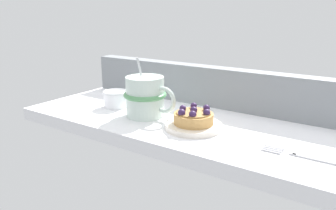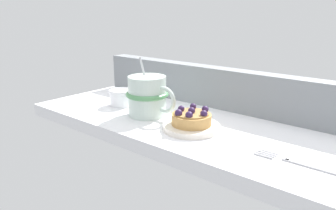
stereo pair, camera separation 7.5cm
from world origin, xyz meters
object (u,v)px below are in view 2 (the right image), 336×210
(dessert_plate, at_px, (191,127))
(coffee_mug, at_px, (148,96))
(sugar_bowl, at_px, (121,97))
(raspberry_tart, at_px, (191,118))
(dessert_fork, at_px, (302,163))

(dessert_plate, distance_m, coffee_mug, 0.14)
(dessert_plate, bearing_deg, sugar_bowl, 173.19)
(sugar_bowl, bearing_deg, raspberry_tart, -6.86)
(dessert_fork, xyz_separation_m, sugar_bowl, (-0.49, 0.05, 0.02))
(raspberry_tart, distance_m, coffee_mug, 0.14)
(dessert_plate, xyz_separation_m, raspberry_tart, (0.00, -0.00, 0.02))
(coffee_mug, bearing_deg, dessert_fork, -4.52)
(dessert_plate, height_order, coffee_mug, coffee_mug)
(dessert_plate, bearing_deg, raspberry_tart, -70.60)
(dessert_plate, xyz_separation_m, sugar_bowl, (-0.25, 0.03, 0.02))
(coffee_mug, distance_m, sugar_bowl, 0.12)
(dessert_fork, height_order, sugar_bowl, sugar_bowl)
(raspberry_tart, bearing_deg, dessert_fork, -4.09)
(dessert_fork, bearing_deg, sugar_bowl, 174.49)
(raspberry_tart, bearing_deg, coffee_mug, 174.73)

